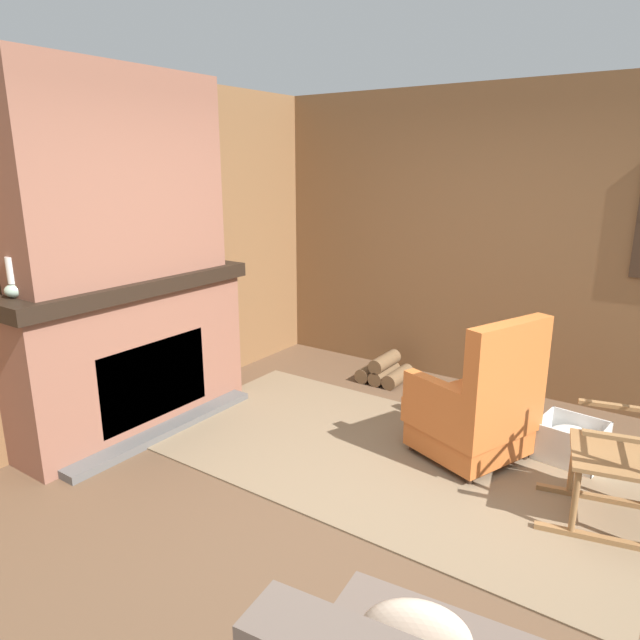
{
  "coord_description": "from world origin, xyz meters",
  "views": [
    {
      "loc": [
        1.4,
        -2.61,
        2.01
      ],
      "look_at": [
        -0.89,
        0.7,
        0.9
      ],
      "focal_mm": 32.0,
      "sensor_mm": 36.0,
      "label": 1
    }
  ],
  "objects_px": {
    "armchair": "(477,410)",
    "rocking_chair": "(626,462)",
    "storage_case": "(198,256)",
    "laundry_basket": "(571,441)",
    "firewood_stack": "(384,371)",
    "oil_lamp_vase": "(14,283)"
  },
  "relations": [
    {
      "from": "firewood_stack",
      "to": "oil_lamp_vase",
      "type": "xyz_separation_m",
      "value": [
        -1.19,
        -2.75,
        1.18
      ]
    },
    {
      "from": "armchair",
      "to": "rocking_chair",
      "type": "distance_m",
      "value": 0.99
    },
    {
      "from": "rocking_chair",
      "to": "storage_case",
      "type": "height_order",
      "value": "storage_case"
    },
    {
      "from": "armchair",
      "to": "rocking_chair",
      "type": "bearing_deg",
      "value": -174.95
    },
    {
      "from": "rocking_chair",
      "to": "laundry_basket",
      "type": "height_order",
      "value": "rocking_chair"
    },
    {
      "from": "rocking_chair",
      "to": "storage_case",
      "type": "relative_size",
      "value": 4.78
    },
    {
      "from": "firewood_stack",
      "to": "laundry_basket",
      "type": "relative_size",
      "value": 0.95
    },
    {
      "from": "oil_lamp_vase",
      "to": "storage_case",
      "type": "distance_m",
      "value": 1.57
    },
    {
      "from": "rocking_chair",
      "to": "firewood_stack",
      "type": "height_order",
      "value": "rocking_chair"
    },
    {
      "from": "laundry_basket",
      "to": "storage_case",
      "type": "height_order",
      "value": "storage_case"
    },
    {
      "from": "firewood_stack",
      "to": "oil_lamp_vase",
      "type": "relative_size",
      "value": 1.65
    },
    {
      "from": "firewood_stack",
      "to": "rocking_chair",
      "type": "bearing_deg",
      "value": -29.46
    },
    {
      "from": "armchair",
      "to": "laundry_basket",
      "type": "xyz_separation_m",
      "value": [
        0.56,
        0.37,
        -0.23
      ]
    },
    {
      "from": "rocking_chair",
      "to": "laundry_basket",
      "type": "xyz_separation_m",
      "value": [
        -0.39,
        0.64,
        -0.26
      ]
    },
    {
      "from": "armchair",
      "to": "firewood_stack",
      "type": "height_order",
      "value": "armchair"
    },
    {
      "from": "storage_case",
      "to": "oil_lamp_vase",
      "type": "bearing_deg",
      "value": -90.0
    },
    {
      "from": "storage_case",
      "to": "firewood_stack",
      "type": "bearing_deg",
      "value": 44.58
    },
    {
      "from": "rocking_chair",
      "to": "oil_lamp_vase",
      "type": "relative_size",
      "value": 4.32
    },
    {
      "from": "rocking_chair",
      "to": "firewood_stack",
      "type": "xyz_separation_m",
      "value": [
        -2.18,
        1.23,
        -0.3
      ]
    },
    {
      "from": "storage_case",
      "to": "armchair",
      "type": "bearing_deg",
      "value": 5.13
    },
    {
      "from": "armchair",
      "to": "oil_lamp_vase",
      "type": "height_order",
      "value": "oil_lamp_vase"
    },
    {
      "from": "rocking_chair",
      "to": "oil_lamp_vase",
      "type": "bearing_deg",
      "value": 11.16
    }
  ]
}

